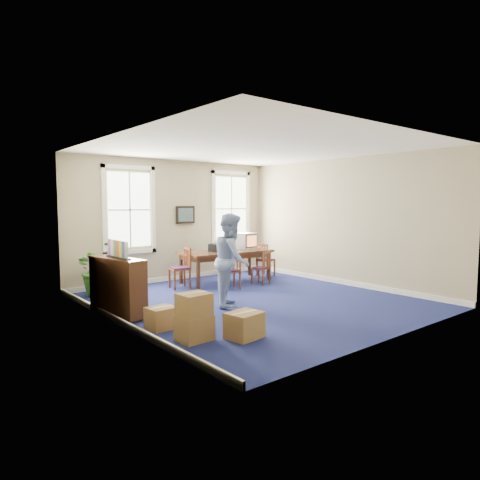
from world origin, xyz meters
TOP-DOWN VIEW (x-y plane):
  - floor at (0.00, 0.00)m, footprint 6.50×6.50m
  - ceiling at (0.00, 0.00)m, footprint 6.50×6.50m
  - wall_back at (0.00, 3.25)m, footprint 6.50×0.00m
  - wall_front at (0.00, -3.25)m, footprint 6.50×0.00m
  - wall_left at (-3.00, 0.00)m, footprint 0.00×6.50m
  - wall_right at (3.00, 0.00)m, footprint 0.00×6.50m
  - baseboard_back at (0.00, 3.22)m, footprint 6.00×0.04m
  - baseboard_left at (-2.97, 0.00)m, footprint 0.04×6.50m
  - baseboard_right at (2.97, 0.00)m, footprint 0.04×6.50m
  - window_left at (-1.30, 3.23)m, footprint 1.40×0.12m
  - window_right at (1.90, 3.23)m, footprint 1.40×0.12m
  - wall_picture at (0.30, 3.20)m, footprint 0.58×0.06m
  - conference_table at (0.88, 2.14)m, footprint 2.47×1.24m
  - crt_tv at (1.59, 2.20)m, footprint 0.53×0.57m
  - game_console at (1.92, 2.14)m, footprint 0.15×0.18m
  - equipment_bag at (0.61, 2.20)m, footprint 0.48×0.41m
  - chair_near_left at (0.39, 1.32)m, footprint 0.49×0.49m
  - chair_near_right at (1.37, 1.32)m, footprint 0.46×0.46m
  - chair_end_left at (-0.54, 2.14)m, footprint 0.52×0.52m
  - chair_end_right at (2.30, 2.14)m, footprint 0.49×0.49m
  - man at (-0.62, -0.02)m, footprint 1.12×1.15m
  - credenza at (-2.73, 0.69)m, footprint 0.59×1.37m
  - brochure_rack at (-2.71, 0.69)m, footprint 0.28×0.79m
  - potted_plant at (-2.33, 2.59)m, footprint 1.25×1.14m
  - cardboard_boxes at (-2.24, -1.32)m, footprint 1.50×1.50m

SIDE VIEW (x-z plane):
  - floor at x=0.00m, z-range 0.00..0.00m
  - baseboard_back at x=0.00m, z-range 0.00..0.12m
  - baseboard_left at x=-2.97m, z-range 0.00..0.12m
  - baseboard_right at x=2.97m, z-range 0.00..0.12m
  - cardboard_boxes at x=-2.24m, z-range 0.00..0.76m
  - conference_table at x=0.88m, z-range 0.00..0.82m
  - chair_near_right at x=1.37m, z-range 0.00..0.83m
  - chair_near_left at x=0.39m, z-range 0.00..0.89m
  - chair_end_right at x=2.30m, z-range 0.00..0.92m
  - chair_end_left at x=-0.54m, z-range 0.00..0.99m
  - credenza at x=-2.73m, z-range 0.00..1.05m
  - potted_plant at x=-2.33m, z-range 0.00..1.23m
  - game_console at x=1.92m, z-range 0.82..0.86m
  - equipment_bag at x=0.61m, z-range 0.82..1.02m
  - man at x=-0.62m, z-range 0.00..1.87m
  - crt_tv at x=1.59m, z-range 0.82..1.25m
  - brochure_rack at x=-2.71m, z-range 1.05..1.39m
  - wall_back at x=0.00m, z-range -1.65..4.85m
  - wall_front at x=0.00m, z-range -1.65..4.85m
  - wall_left at x=-3.00m, z-range -1.65..4.85m
  - wall_right at x=3.00m, z-range -1.65..4.85m
  - wall_picture at x=0.30m, z-range 1.51..1.99m
  - window_left at x=-1.30m, z-range 0.80..3.00m
  - window_right at x=1.90m, z-range 0.80..3.00m
  - ceiling at x=0.00m, z-range 3.20..3.20m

